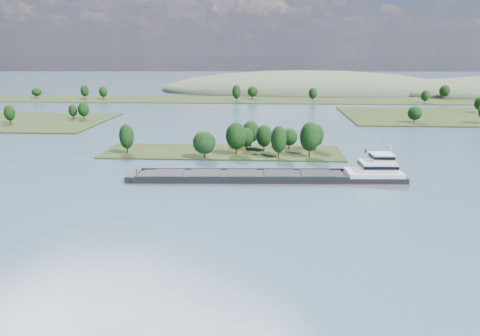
{
  "coord_description": "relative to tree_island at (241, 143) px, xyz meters",
  "views": [
    {
      "loc": [
        19.33,
        -12.35,
        41.65
      ],
      "look_at": [
        10.47,
        130.0,
        6.0
      ],
      "focal_mm": 35.0,
      "sensor_mm": 36.0,
      "label": 1
    }
  ],
  "objects": [
    {
      "name": "cargo_barge",
      "position": [
        17.56,
        -39.55,
        -2.92
      ],
      "size": [
        92.48,
        16.19,
        12.44
      ],
      "color": "black",
      "rests_on": "ground"
    },
    {
      "name": "tree_island",
      "position": [
        0.0,
        0.0,
        0.0
      ],
      "size": [
        100.0,
        32.8,
        15.43
      ],
      "color": "#233015",
      "rests_on": "ground"
    },
    {
      "name": "back_shoreline",
      "position": [
        0.51,
        221.5,
        -3.81
      ],
      "size": [
        900.0,
        60.0,
        15.37
      ],
      "color": "#233015",
      "rests_on": "ground"
    },
    {
      "name": "hill_west",
      "position": [
        52.31,
        321.76,
        -4.48
      ],
      "size": [
        320.0,
        160.0,
        44.0
      ],
      "primitive_type": "ellipsoid",
      "color": "#46543A",
      "rests_on": "ground"
    },
    {
      "name": "ground",
      "position": [
        -7.69,
        -58.24,
        -4.48
      ],
      "size": [
        1800.0,
        1800.0,
        0.0
      ],
      "primitive_type": "plane",
      "color": "#394D64",
      "rests_on": "ground"
    }
  ]
}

